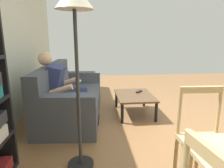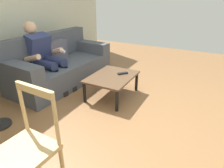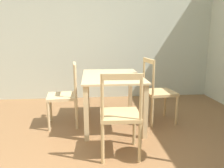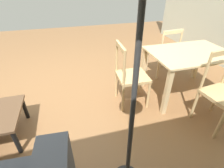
{
  "view_description": "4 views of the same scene",
  "coord_description": "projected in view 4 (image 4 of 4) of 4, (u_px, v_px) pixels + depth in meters",
  "views": [
    {
      "loc": [
        -2.57,
        1.47,
        1.38
      ],
      "look_at": [
        -0.57,
        1.27,
        0.9
      ],
      "focal_mm": 31.98,
      "sensor_mm": 36.0,
      "label": 1
    },
    {
      "loc": [
        -1.79,
        -0.66,
        1.56
      ],
      "look_at": [
        0.8,
        0.72,
        0.22
      ],
      "focal_mm": 31.55,
      "sensor_mm": 36.0,
      "label": 2
    },
    {
      "loc": [
        1.17,
        0.18,
        1.29
      ],
      "look_at": [
        -1.98,
        0.48,
        0.6
      ],
      "focal_mm": 35.74,
      "sensor_mm": 36.0,
      "label": 3
    },
    {
      "loc": [
        -0.26,
        2.4,
        1.66
      ],
      "look_at": [
        -0.57,
        1.27,
        0.9
      ],
      "focal_mm": 26.8,
      "sensor_mm": 36.0,
      "label": 4
    }
  ],
  "objects": [
    {
      "name": "dining_table",
      "position": [
        189.0,
        59.0,
        2.5
      ],
      "size": [
        1.18,
        0.84,
        0.73
      ],
      "color": "#D1B27F",
      "rests_on": "ground_plane"
    },
    {
      "name": "ground_plane",
      "position": [
        59.0,
        95.0,
        2.78
      ],
      "size": [
        8.98,
        8.98,
        0.0
      ],
      "primitive_type": "plane",
      "color": "brown"
    },
    {
      "name": "dining_chair_by_doorway",
      "position": [
        163.0,
        53.0,
        3.15
      ],
      "size": [
        0.46,
        0.46,
        0.91
      ],
      "color": "#D1B27F",
      "rests_on": "ground_plane"
    },
    {
      "name": "dining_chair_near_wall",
      "position": [
        222.0,
        93.0,
        2.02
      ],
      "size": [
        0.47,
        0.47,
        0.97
      ],
      "color": "tan",
      "rests_on": "ground_plane"
    },
    {
      "name": "dining_chair_facing_couch",
      "position": [
        131.0,
        76.0,
        2.38
      ],
      "size": [
        0.44,
        0.44,
        0.94
      ],
      "color": "tan",
      "rests_on": "ground_plane"
    }
  ]
}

